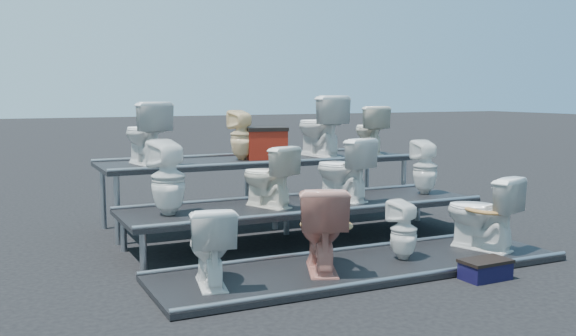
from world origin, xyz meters
name	(u,v)px	position (x,y,z in m)	size (l,w,h in m)	color
ground	(304,243)	(0.00, 0.00, 0.00)	(80.00, 80.00, 0.00)	black
tier_front	(363,267)	(0.00, -1.30, 0.03)	(4.20, 1.20, 0.06)	black
tier_mid	(304,223)	(0.00, 0.00, 0.23)	(4.20, 1.20, 0.46)	black
tier_back	(260,191)	(0.00, 1.30, 0.43)	(4.20, 1.20, 0.86)	black
toilet_0	(210,245)	(-1.57, -1.30, 0.41)	(0.40, 0.69, 0.71)	white
toilet_1	(321,228)	(-0.47, -1.30, 0.47)	(0.46, 0.80, 0.82)	tan
toilet_2	(404,230)	(0.47, -1.30, 0.36)	(0.27, 0.28, 0.60)	white
toilet_3	(482,212)	(1.49, -1.30, 0.46)	(0.45, 0.79, 0.80)	white
toilet_4	(168,178)	(-1.59, 0.00, 0.86)	(0.36, 0.37, 0.79)	white
toilet_5	(268,176)	(-0.46, 0.00, 0.81)	(0.39, 0.68, 0.69)	silver
toilet_6	(343,169)	(0.51, 0.00, 0.84)	(0.42, 0.74, 0.76)	white
toilet_7	(425,167)	(1.72, 0.00, 0.80)	(0.31, 0.31, 0.68)	white
toilet_8	(145,133)	(-1.53, 1.30, 1.25)	(0.43, 0.76, 0.77)	white
toilet_9	(241,135)	(-0.27, 1.30, 1.19)	(0.29, 0.30, 0.65)	beige
toilet_10	(320,126)	(0.89, 1.30, 1.28)	(0.47, 0.82, 0.84)	white
toilet_11	(370,130)	(1.71, 1.30, 1.21)	(0.39, 0.68, 0.69)	silver
red_crate	(265,145)	(0.08, 1.31, 1.05)	(0.52, 0.42, 0.37)	maroon
step_stool	(485,271)	(0.87, -2.05, 0.08)	(0.45, 0.27, 0.16)	black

